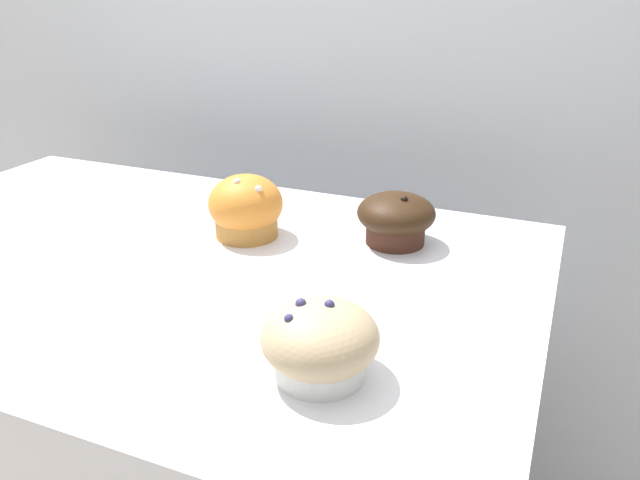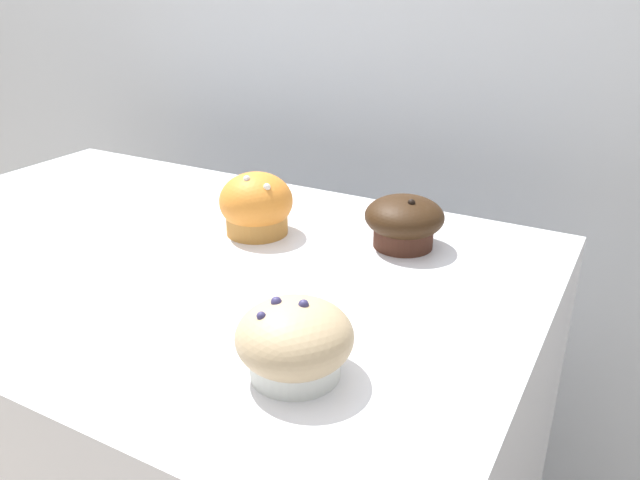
# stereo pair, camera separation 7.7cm
# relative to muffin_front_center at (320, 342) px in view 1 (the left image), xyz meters

# --- Properties ---
(wall_back) EXTENTS (3.20, 0.10, 1.80)m
(wall_back) POSITION_rel_muffin_front_center_xyz_m (-0.30, 0.76, -0.04)
(wall_back) COLOR silver
(wall_back) RESTS_ON ground
(muffin_front_center) EXTENTS (0.11, 0.11, 0.08)m
(muffin_front_center) POSITION_rel_muffin_front_center_xyz_m (0.00, 0.00, 0.00)
(muffin_front_center) COLOR silver
(muffin_front_center) RESTS_ON display_counter
(muffin_back_left) EXTENTS (0.11, 0.11, 0.07)m
(muffin_back_left) POSITION_rel_muffin_front_center_xyz_m (-0.02, 0.33, 0.00)
(muffin_back_left) COLOR #452419
(muffin_back_left) RESTS_ON display_counter
(muffin_back_right) EXTENTS (0.11, 0.11, 0.09)m
(muffin_back_right) POSITION_rel_muffin_front_center_xyz_m (-0.23, 0.27, 0.01)
(muffin_back_right) COLOR #C28038
(muffin_back_right) RESTS_ON display_counter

